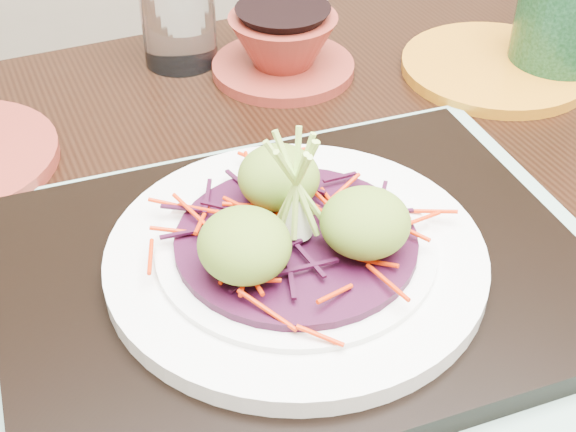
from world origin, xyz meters
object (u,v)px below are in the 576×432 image
object	(u,v)px
dining_table	(293,326)
white_plate	(296,255)
serving_tray	(296,274)
water_glass	(178,12)
green_jar	(566,16)
yellow_plate	(495,67)
terracotta_bowl_set	(283,48)

from	to	relation	value
dining_table	white_plate	distance (m)	0.14
dining_table	serving_tray	bearing A→B (deg)	-112.43
white_plate	water_glass	world-z (taller)	water_glass
white_plate	green_jar	bearing A→B (deg)	34.48
dining_table	water_glass	size ratio (longest dim) A/B	11.69
white_plate	green_jar	distance (m)	0.44
dining_table	yellow_plate	world-z (taller)	yellow_plate
terracotta_bowl_set	yellow_plate	bearing A→B (deg)	-15.99
water_glass	green_jar	xyz separation A→B (m)	(0.38, -0.13, 0.00)
dining_table	terracotta_bowl_set	distance (m)	0.30
water_glass	terracotta_bowl_set	bearing A→B (deg)	-29.54
white_plate	water_glass	size ratio (longest dim) A/B	2.42
serving_tray	yellow_plate	bearing A→B (deg)	37.13
dining_table	yellow_plate	bearing A→B (deg)	28.05
dining_table	white_plate	size ratio (longest dim) A/B	4.82
dining_table	serving_tray	size ratio (longest dim) A/B	3.14
yellow_plate	dining_table	bearing A→B (deg)	-144.20
water_glass	green_jar	distance (m)	0.40
green_jar	water_glass	bearing A→B (deg)	161.46
dining_table	green_jar	bearing A→B (deg)	21.35
terracotta_bowl_set	green_jar	size ratio (longest dim) A/B	1.27
green_jar	dining_table	bearing A→B (deg)	-150.90
water_glass	terracotta_bowl_set	distance (m)	0.12
terracotta_bowl_set	yellow_plate	size ratio (longest dim) A/B	0.77
white_plate	dining_table	bearing A→B (deg)	75.33
white_plate	yellow_plate	size ratio (longest dim) A/B	1.37
terracotta_bowl_set	water_glass	bearing A→B (deg)	150.46
dining_table	terracotta_bowl_set	size ratio (longest dim) A/B	8.57
serving_tray	yellow_plate	size ratio (longest dim) A/B	2.11
dining_table	yellow_plate	distance (m)	0.36
white_plate	yellow_plate	distance (m)	0.39
dining_table	serving_tray	distance (m)	0.13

